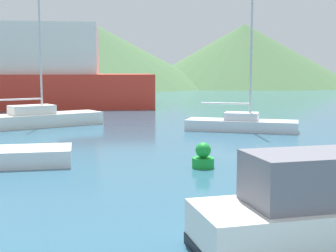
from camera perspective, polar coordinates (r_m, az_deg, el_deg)
name	(u,v)px	position (r m, az deg, el deg)	size (l,w,h in m)	color
sailboat_inner	(32,119)	(28.69, -16.22, 0.87)	(8.43, 5.28, 8.13)	white
sailboat_middle	(242,123)	(26.06, 8.95, 0.36)	(6.21, 4.35, 8.52)	silver
buoy_marker	(203,157)	(16.06, 4.31, -3.82)	(0.76, 0.76, 0.87)	green
hill_central	(92,55)	(93.37, -9.25, 8.51)	(47.71, 47.71, 12.51)	#476B42
hill_east	(244,55)	(100.96, 9.28, 8.51)	(46.06, 46.06, 13.00)	#476B42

